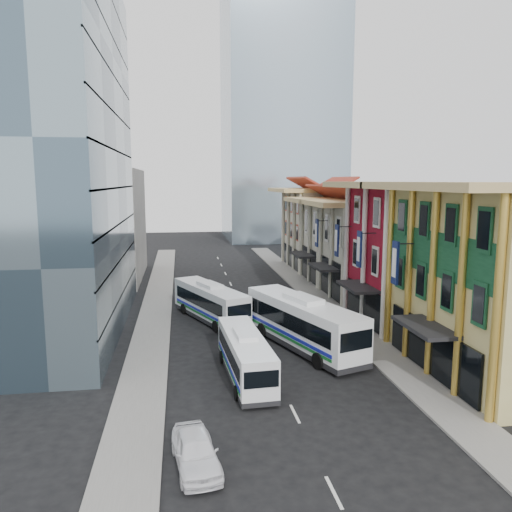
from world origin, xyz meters
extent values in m
plane|color=black|center=(0.00, 0.00, 0.00)|extent=(200.00, 200.00, 0.00)
cube|color=slate|center=(8.50, 22.00, 0.07)|extent=(3.00, 90.00, 0.15)
cube|color=slate|center=(-8.50, 22.00, 0.07)|extent=(3.00, 90.00, 0.15)
cube|color=tan|center=(14.00, 5.00, 6.00)|extent=(8.00, 14.00, 12.00)
cube|color=maroon|center=(14.00, 17.00, 6.00)|extent=(8.00, 10.00, 12.00)
cube|color=beige|center=(14.00, 26.50, 5.00)|extent=(8.00, 9.00, 10.00)
cube|color=beige|center=(14.00, 35.50, 5.00)|extent=(8.00, 9.00, 10.00)
cube|color=beige|center=(14.00, 46.00, 5.50)|extent=(8.00, 12.00, 11.00)
cube|color=#425868|center=(-17.00, 19.00, 15.00)|extent=(12.00, 26.00, 30.00)
cube|color=gray|center=(-16.00, 42.00, 7.00)|extent=(10.00, 18.00, 14.00)
imported|color=white|center=(-5.50, -3.33, 0.77)|extent=(2.42, 4.75, 1.54)
camera|label=1|loc=(-5.94, -23.96, 12.58)|focal=35.00mm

